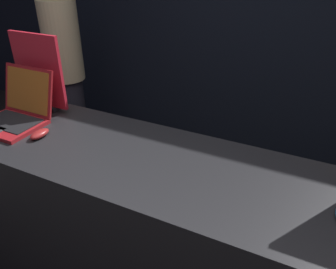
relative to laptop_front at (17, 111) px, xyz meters
name	(u,v)px	position (x,y,z in m)	size (l,w,h in m)	color
display_counter	(168,239)	(0.92, -0.01, -0.52)	(2.26, 0.64, 0.91)	black
laptop_front	(17,111)	(0.00, 0.00, 0.00)	(0.34, 0.34, 0.27)	maroon
mouse_front	(40,134)	(0.23, -0.08, -0.05)	(0.06, 0.11, 0.04)	maroon
promo_stand_front	(39,74)	(0.00, 0.20, 0.15)	(0.34, 0.07, 0.44)	black
person_bystander	(66,71)	(-0.53, 0.97, -0.14)	(0.30, 0.30, 1.60)	#282833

